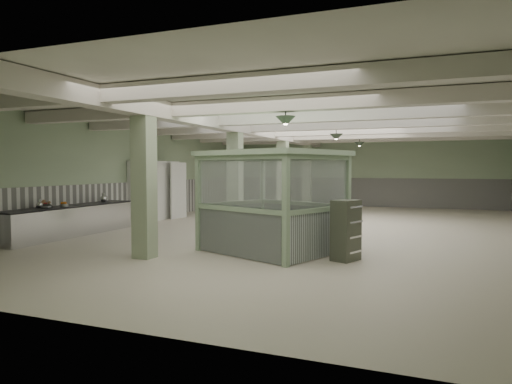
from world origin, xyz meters
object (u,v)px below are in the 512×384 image
(walkin_cooler, at_px, (156,189))
(filing_cabinet, at_px, (346,230))
(guard_booth, at_px, (272,183))
(prep_counter, at_px, (70,221))

(walkin_cooler, height_order, filing_cabinet, walkin_cooler)
(guard_booth, distance_m, filing_cabinet, 2.17)
(prep_counter, distance_m, filing_cabinet, 8.34)
(prep_counter, bearing_deg, guard_booth, -1.31)
(prep_counter, distance_m, walkin_cooler, 4.68)
(prep_counter, height_order, filing_cabinet, filing_cabinet)
(prep_counter, bearing_deg, walkin_cooler, 91.04)
(guard_booth, height_order, filing_cabinet, guard_booth)
(filing_cabinet, bearing_deg, guard_booth, -171.76)
(walkin_cooler, xyz_separation_m, filing_cabinet, (8.40, -5.23, -0.54))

